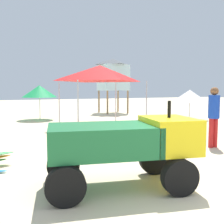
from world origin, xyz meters
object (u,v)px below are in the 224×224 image
(popup_canopy, at_px, (100,73))
(beach_umbrella_mid, at_px, (190,96))
(lifeguard_near_left, at_px, (214,113))
(beach_umbrella_left, at_px, (39,91))
(utility_cart, at_px, (125,143))
(lifeguard_tower, at_px, (113,74))

(popup_canopy, distance_m, beach_umbrella_mid, 5.73)
(lifeguard_near_left, relative_size, popup_canopy, 0.57)
(lifeguard_near_left, bearing_deg, beach_umbrella_left, 110.35)
(utility_cart, height_order, beach_umbrella_mid, beach_umbrella_mid)
(utility_cart, distance_m, beach_umbrella_mid, 10.98)
(popup_canopy, height_order, beach_umbrella_mid, popup_canopy)
(lifeguard_tower, height_order, beach_umbrella_left, lifeguard_tower)
(lifeguard_tower, relative_size, beach_umbrella_mid, 1.97)
(lifeguard_tower, bearing_deg, utility_cart, -114.16)
(popup_canopy, relative_size, beach_umbrella_mid, 1.58)
(utility_cart, bearing_deg, lifeguard_near_left, 23.81)
(beach_umbrella_mid, bearing_deg, beach_umbrella_left, 155.71)
(lifeguard_tower, distance_m, beach_umbrella_left, 5.94)
(utility_cart, relative_size, lifeguard_near_left, 1.56)
(utility_cart, distance_m, lifeguard_near_left, 4.14)
(beach_umbrella_left, bearing_deg, lifeguard_tower, 20.23)
(lifeguard_near_left, xyz_separation_m, popup_canopy, (-1.39, 5.37, 1.40))
(utility_cart, xyz_separation_m, popup_canopy, (2.40, 7.04, 1.63))
(utility_cart, height_order, lifeguard_near_left, lifeguard_near_left)
(lifeguard_tower, bearing_deg, beach_umbrella_left, -159.77)
(utility_cart, xyz_separation_m, lifeguard_tower, (5.81, 12.96, 1.96))
(lifeguard_near_left, distance_m, beach_umbrella_mid, 7.20)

